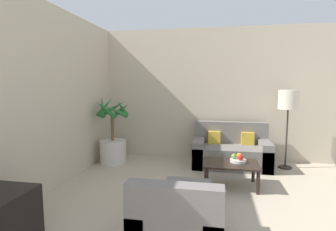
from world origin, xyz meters
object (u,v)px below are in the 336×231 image
potted_palm (113,142)px  floor_lamp (288,103)px  ottoman (187,198)px  sofa_loveseat (231,152)px  armchair (179,226)px  coffee_table (231,166)px  fruit_bowl (238,161)px  apple_green (234,156)px  orange_fruit (239,156)px  apple_red (240,158)px

potted_palm → floor_lamp: (3.28, 0.31, 0.80)m
potted_palm → floor_lamp: bearing=5.3°
potted_palm → ottoman: (1.66, -1.72, -0.26)m
sofa_loveseat → armchair: (-0.61, -2.77, -0.02)m
ottoman → coffee_table: bearing=59.0°
floor_lamp → ottoman: 2.80m
fruit_bowl → armchair: (-0.66, -1.79, -0.13)m
coffee_table → apple_green: size_ratio=10.81×
floor_lamp → potted_palm: bearing=-174.7°
orange_fruit → armchair: bearing=-110.2°
floor_lamp → coffee_table: 1.76m
fruit_bowl → apple_green: 0.09m
coffee_table → orange_fruit: size_ratio=9.92×
coffee_table → orange_fruit: orange_fruit is taller
floor_lamp → apple_green: 1.62m
coffee_table → armchair: 1.81m
coffee_table → apple_green: bearing=63.3°
fruit_bowl → floor_lamp: bearing=47.5°
fruit_bowl → orange_fruit: 0.10m
apple_red → ottoman: (-0.70, -0.96, -0.28)m
armchair → ottoman: bearing=90.9°
sofa_loveseat → ottoman: size_ratio=2.42×
armchair → ottoman: armchair is taller
apple_red → fruit_bowl: bearing=122.7°
sofa_loveseat → apple_red: bearing=-85.2°
apple_red → apple_green: (-0.09, 0.08, -0.00)m
fruit_bowl → apple_red: apple_red is taller
potted_palm → ottoman: potted_palm is taller
coffee_table → ottoman: (-0.57, -0.94, -0.14)m
potted_palm → apple_green: size_ratio=17.65×
sofa_loveseat → orange_fruit: 0.93m
potted_palm → fruit_bowl: (2.34, -0.72, -0.04)m
coffee_table → ottoman: 1.11m
armchair → coffee_table: bearing=72.3°
armchair → apple_green: bearing=71.8°
orange_fruit → sofa_loveseat: bearing=94.8°
orange_fruit → apple_red: bearing=-85.3°
potted_palm → orange_fruit: 2.44m
ottoman → floor_lamp: bearing=51.5°
orange_fruit → ottoman: (-0.69, -1.07, -0.28)m
apple_green → armchair: size_ratio=0.09×
sofa_loveseat → apple_green: size_ratio=18.58×
coffee_table → apple_green: apple_green is taller
orange_fruit → coffee_table: bearing=-135.2°
sofa_loveseat → potted_palm: bearing=-173.5°
fruit_bowl → apple_red: 0.08m
floor_lamp → fruit_bowl: size_ratio=5.90×
potted_palm → fruit_bowl: size_ratio=5.45×
sofa_loveseat → floor_lamp: 1.38m
sofa_loveseat → floor_lamp: bearing=2.6°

